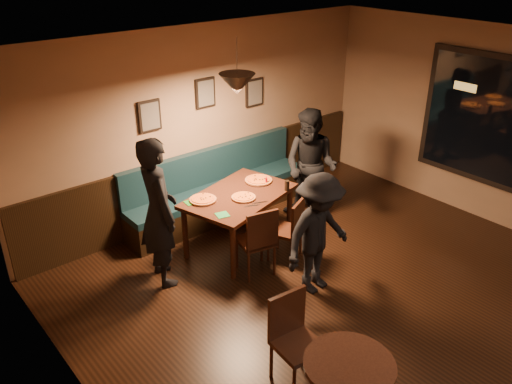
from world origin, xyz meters
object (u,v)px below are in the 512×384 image
Objects in this scene: chair_near_right at (285,229)px; tabasco_bottle at (266,181)px; diner_left at (159,212)px; diner_right at (311,166)px; booth_bench at (220,186)px; diner_front at (318,234)px; soda_glass at (287,185)px; dining_table at (239,220)px; cafe_chair_far at (298,344)px; chair_near_left at (255,239)px.

chair_near_right is 6.92× the size of tabasco_bottle.
diner_right is (2.48, -0.05, -0.08)m from diner_left.
diner_front is at bearing -95.18° from booth_bench.
dining_table is at bearing 151.32° from soda_glass.
chair_near_right is (-0.03, -1.47, -0.07)m from booth_bench.
booth_bench is 2.05× the size of dining_table.
diner_right reaches higher than cafe_chair_far.
cafe_chair_far is at bearing -145.36° from diner_front.
booth_bench is at bearing 83.69° from chair_near_left.
diner_left is at bearing -81.74° from cafe_chair_far.
booth_bench is 1.56m from chair_near_left.
chair_near_left is 6.75× the size of soda_glass.
diner_right is at bearing -42.65° from booth_bench.
soda_glass is at bearing 34.05° from chair_near_left.
diner_front reaches higher than cafe_chair_far.
chair_near_left reaches higher than soda_glass.
cafe_chair_far is at bearing -130.86° from dining_table.
diner_right is 0.77m from soda_glass.
diner_left reaches higher than chair_near_left.
cafe_chair_far is at bearing -124.80° from tabasco_bottle.
dining_table is at bearing -112.10° from diner_right.
dining_table is 1.39m from diner_front.
tabasco_bottle is (0.70, 0.60, 0.38)m from chair_near_left.
chair_near_right is at bearing -108.36° from tabasco_bottle.
diner_left is (-1.46, 0.62, 0.50)m from chair_near_right.
tabasco_bottle is (0.20, 0.61, 0.42)m from chair_near_right.
diner_front reaches higher than tabasco_bottle.
cafe_chair_far is (-1.20, -0.92, -0.29)m from diner_front.
chair_near_left is (-0.23, -0.61, 0.08)m from dining_table.
dining_table is 10.56× the size of soda_glass.
chair_near_left is at bearing -139.18° from tabasco_bottle.
tabasco_bottle is 2.78m from cafe_chair_far.
tabasco_bottle reaches higher than chair_near_right.
diner_front is at bearing -136.54° from cafe_chair_far.
chair_near_left reaches higher than cafe_chair_far.
cafe_chair_far is (-1.67, -1.95, -0.39)m from soda_glass.
tabasco_bottle is (-0.10, 0.31, -0.01)m from soda_glass.
soda_glass is at bearing -72.46° from tabasco_bottle.
tabasco_bottle is (1.66, -0.01, -0.08)m from diner_left.
chair_near_right is 0.76m from tabasco_bottle.
diner_left reaches higher than soda_glass.
diner_left is at bearing 169.72° from soda_glass.
soda_glass is 0.15× the size of cafe_chair_far.
tabasco_bottle is (0.47, -0.01, 0.45)m from dining_table.
diner_front is 1.13m from soda_glass.
tabasco_bottle is at bearing -118.85° from cafe_chair_far.
booth_bench is 3.21× the size of chair_near_left.
diner_front is (-0.20, -2.20, 0.25)m from booth_bench.
chair_near_right is 0.57× the size of diner_front.
chair_near_right is 0.46× the size of diner_left.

